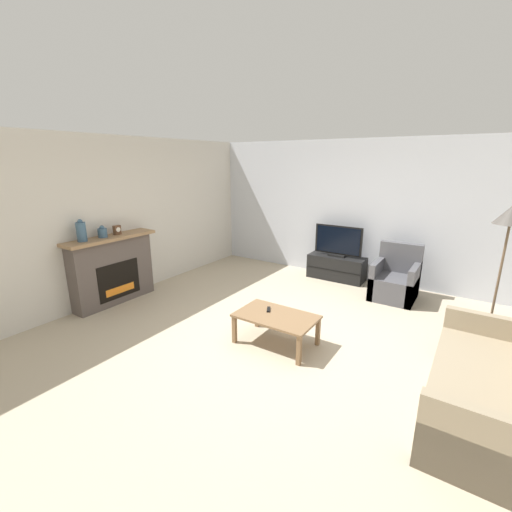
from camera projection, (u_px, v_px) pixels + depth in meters
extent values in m
plane|color=tan|center=(279.00, 338.00, 4.59)|extent=(24.00, 24.00, 0.00)
cube|color=silver|center=(357.00, 211.00, 6.64)|extent=(12.00, 0.06, 2.70)
cube|color=beige|center=(124.00, 218.00, 5.87)|extent=(0.06, 12.00, 2.70)
cube|color=#564C47|center=(113.00, 271.00, 5.64)|extent=(0.30, 1.36, 1.08)
cube|color=black|center=(119.00, 280.00, 5.59)|extent=(0.01, 0.75, 0.59)
cube|color=orange|center=(120.00, 289.00, 5.64)|extent=(0.01, 0.53, 0.12)
cube|color=#93704C|center=(110.00, 238.00, 5.47)|extent=(0.42, 1.48, 0.05)
cylinder|color=#385670|center=(81.00, 232.00, 5.07)|extent=(0.14, 0.14, 0.29)
sphere|color=#385670|center=(80.00, 222.00, 5.03)|extent=(0.08, 0.08, 0.08)
cylinder|color=#385670|center=(102.00, 233.00, 5.36)|extent=(0.14, 0.14, 0.14)
sphere|color=#385670|center=(102.00, 228.00, 5.34)|extent=(0.08, 0.08, 0.08)
cube|color=brown|center=(117.00, 230.00, 5.57)|extent=(0.07, 0.11, 0.15)
cylinder|color=white|center=(118.00, 230.00, 5.55)|extent=(0.00, 0.08, 0.08)
cube|color=black|center=(336.00, 267.00, 6.83)|extent=(1.10, 0.44, 0.47)
cube|color=black|center=(332.00, 270.00, 6.65)|extent=(1.08, 0.01, 0.01)
cube|color=black|center=(337.00, 255.00, 6.76)|extent=(0.33, 0.18, 0.04)
cube|color=black|center=(338.00, 240.00, 6.68)|extent=(0.94, 0.03, 0.57)
cube|color=black|center=(338.00, 240.00, 6.67)|extent=(0.87, 0.01, 0.51)
cube|color=#4C4C51|center=(394.00, 287.00, 5.87)|extent=(0.70, 0.76, 0.40)
cube|color=#4C4C51|center=(401.00, 257.00, 5.99)|extent=(0.70, 0.14, 0.52)
cube|color=#4C4C51|center=(377.00, 278.00, 5.99)|extent=(0.10, 0.76, 0.64)
cube|color=#4C4C51|center=(413.00, 284.00, 5.68)|extent=(0.10, 0.76, 0.64)
cube|color=brown|center=(276.00, 316.00, 4.35)|extent=(1.01, 0.62, 0.03)
cube|color=brown|center=(234.00, 329.00, 4.44)|extent=(0.05, 0.05, 0.37)
cube|color=brown|center=(299.00, 350.00, 3.94)|extent=(0.05, 0.05, 0.37)
cube|color=brown|center=(257.00, 314.00, 4.87)|extent=(0.05, 0.05, 0.37)
cube|color=brown|center=(318.00, 332.00, 4.38)|extent=(0.05, 0.05, 0.37)
cube|color=black|center=(269.00, 309.00, 4.49)|extent=(0.11, 0.15, 0.02)
cube|color=gray|center=(485.00, 397.00, 3.14)|extent=(0.92, 1.92, 0.42)
cube|color=gray|center=(487.00, 454.00, 2.38)|extent=(0.92, 0.11, 0.66)
cube|color=gray|center=(488.00, 343.00, 3.83)|extent=(0.92, 0.11, 0.66)
cylinder|color=black|center=(484.00, 349.00, 4.31)|extent=(0.30, 0.30, 0.01)
cylinder|color=brown|center=(497.00, 290.00, 4.10)|extent=(0.03, 0.03, 1.59)
cone|color=#4C4742|center=(512.00, 215.00, 3.85)|extent=(0.35, 0.35, 0.22)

